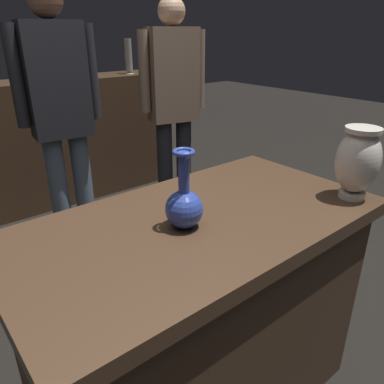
{
  "coord_description": "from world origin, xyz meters",
  "views": [
    {
      "loc": [
        -0.68,
        -0.79,
        1.34
      ],
      "look_at": [
        -0.04,
        -0.01,
        0.9
      ],
      "focal_mm": 34.8,
      "sensor_mm": 36.0,
      "label": 1
    }
  ],
  "objects": [
    {
      "name": "display_plinth",
      "position": [
        0.0,
        0.0,
        0.4
      ],
      "size": [
        1.2,
        0.64,
        0.8
      ],
      "color": "#422D1E",
      "rests_on": "ground_plane"
    },
    {
      "name": "back_display_shelf",
      "position": [
        0.0,
        2.2,
        0.49
      ],
      "size": [
        2.6,
        0.4,
        0.99
      ],
      "color": "#422D1E",
      "rests_on": "ground_plane"
    },
    {
      "name": "vase_centerpiece",
      "position": [
        -0.07,
        -0.01,
        0.87
      ],
      "size": [
        0.11,
        0.11,
        0.24
      ],
      "color": "#2D429E",
      "rests_on": "display_plinth"
    },
    {
      "name": "vase_tall_behind",
      "position": [
        0.51,
        -0.22,
        0.94
      ],
      "size": [
        0.15,
        0.15,
        0.25
      ],
      "color": "silver",
      "rests_on": "display_plinth"
    },
    {
      "name": "shelf_vase_far_right",
      "position": [
        1.04,
        2.16,
        1.12
      ],
      "size": [
        0.08,
        0.08,
        0.28
      ],
      "color": "gray",
      "rests_on": "back_display_shelf"
    },
    {
      "name": "shelf_vase_right",
      "position": [
        0.52,
        2.23,
        1.06
      ],
      "size": [
        0.08,
        0.08,
        0.13
      ],
      "color": "silver",
      "rests_on": "back_display_shelf"
    },
    {
      "name": "visitor_near_right",
      "position": [
        0.87,
        1.29,
        0.9
      ],
      "size": [
        0.46,
        0.25,
        1.53
      ],
      "rotation": [
        0.0,
        0.0,
        2.89
      ],
      "color": "#232328",
      "rests_on": "ground_plane"
    },
    {
      "name": "visitor_center_back",
      "position": [
        0.09,
        1.32,
        0.92
      ],
      "size": [
        0.47,
        0.22,
        1.57
      ],
      "rotation": [
        0.0,
        0.0,
        3.03
      ],
      "color": "slate",
      "rests_on": "ground_plane"
    }
  ]
}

